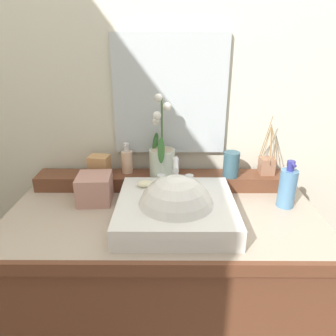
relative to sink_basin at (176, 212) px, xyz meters
The scene contains 13 objects.
wall_back 0.65m from the sink_basin, 95.87° to the left, with size 2.99×0.20×2.71m, color beige.
vanity_cabinet 0.47m from the sink_basin, 129.56° to the left, with size 1.17×0.59×0.87m.
back_ledge 0.28m from the sink_basin, 99.61° to the left, with size 1.10×0.12×0.06m, color brown.
sink_basin is the anchor object (origin of this frame).
soap_bar 0.17m from the sink_basin, 133.53° to the left, with size 0.07×0.04×0.02m, color beige.
potted_plant 0.29m from the sink_basin, 101.87° to the left, with size 0.11×0.13×0.34m.
soap_dispenser 0.37m from the sink_basin, 125.08° to the left, with size 0.05×0.05×0.13m.
tumbler_cup 0.36m from the sink_basin, 47.06° to the left, with size 0.07×0.07×0.11m, color #335462.
reed_diffuser 0.49m from the sink_basin, 35.69° to the left, with size 0.09×0.10×0.25m.
trinket_box 0.43m from the sink_basin, 139.98° to the left, with size 0.08×0.07×0.08m, color tan.
lotion_bottle 0.44m from the sink_basin, 14.57° to the left, with size 0.07×0.07×0.19m.
tissue_box 0.35m from the sink_basin, 155.53° to the left, with size 0.13×0.13×0.11m, color tan.
mirror 0.49m from the sink_basin, 93.51° to the left, with size 0.47×0.02×0.49m, color silver.
Camera 1 is at (0.02, -1.01, 1.46)m, focal length 33.12 mm.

